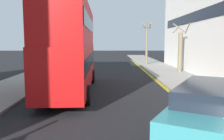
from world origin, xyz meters
TOP-DOWN VIEW (x-y plane):
  - sidewalk_right at (6.50, 16.00)m, footprint 4.00×80.00m
  - sidewalk_left at (-6.50, 16.00)m, footprint 4.00×80.00m
  - kerb_line_outer at (4.40, 14.00)m, footprint 0.10×56.00m
  - kerb_line_inner at (4.24, 14.00)m, footprint 0.10×56.00m
  - double_decker_bus_away at (-2.14, 14.04)m, footprint 3.05×10.88m
  - taxi_minivan at (3.12, 4.77)m, footprint 3.96×5.11m
  - street_tree_near at (5.54, 32.05)m, footprint 1.99×1.89m
  - street_tree_mid at (7.76, 23.52)m, footprint 1.72×1.78m

SIDE VIEW (x-z plane):
  - kerb_line_outer at x=4.40m, z-range 0.00..0.01m
  - kerb_line_inner at x=4.24m, z-range 0.00..0.01m
  - sidewalk_right at x=6.50m, z-range 0.00..0.14m
  - sidewalk_left at x=-6.50m, z-range 0.00..0.14m
  - taxi_minivan at x=3.12m, z-range 0.01..2.13m
  - street_tree_mid at x=7.76m, z-range -0.19..4.94m
  - double_decker_bus_away at x=-2.14m, z-range 0.21..5.85m
  - street_tree_near at x=5.54m, z-range 0.03..6.23m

